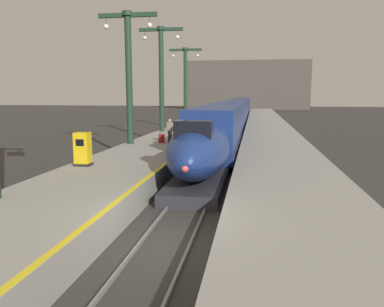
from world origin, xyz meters
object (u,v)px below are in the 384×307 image
(station_column_far, at_px, (161,69))
(rolling_suitcase, at_px, (162,139))
(station_column_distant, at_px, (185,78))
(ticket_machine_yellow, at_px, (83,150))
(station_column_mid, at_px, (129,65))
(highspeed_train_main, at_px, (235,113))
(passenger_near_edge, at_px, (170,129))

(station_column_far, distance_m, rolling_suitcase, 10.10)
(rolling_suitcase, bearing_deg, station_column_distant, 95.58)
(ticket_machine_yellow, bearing_deg, rolling_suitcase, 79.55)
(rolling_suitcase, bearing_deg, station_column_mid, -158.13)
(station_column_far, bearing_deg, station_column_distant, 90.00)
(ticket_machine_yellow, bearing_deg, highspeed_train_main, 80.77)
(highspeed_train_main, distance_m, rolling_suitcase, 25.47)
(station_column_mid, bearing_deg, passenger_near_edge, 17.36)
(station_column_far, bearing_deg, station_column_mid, -90.00)
(highspeed_train_main, bearing_deg, rolling_suitcase, -98.79)
(ticket_machine_yellow, bearing_deg, passenger_near_edge, 75.91)
(station_column_mid, relative_size, passenger_near_edge, 5.21)
(station_column_mid, height_order, ticket_machine_yellow, station_column_mid)
(station_column_mid, xyz_separation_m, rolling_suitcase, (2.01, 0.81, -5.02))
(highspeed_train_main, relative_size, rolling_suitcase, 77.64)
(station_column_distant, xyz_separation_m, passenger_near_edge, (2.61, -20.56, -4.40))
(station_column_mid, height_order, station_column_distant, station_column_distant)
(station_column_distant, xyz_separation_m, rolling_suitcase, (2.01, -20.57, -5.09))
(passenger_near_edge, bearing_deg, ticket_machine_yellow, -104.09)
(ticket_machine_yellow, bearing_deg, station_column_distant, 90.68)
(station_column_distant, bearing_deg, station_column_far, -90.00)
(station_column_far, relative_size, ticket_machine_yellow, 5.85)
(passenger_near_edge, bearing_deg, station_column_far, 107.37)
(highspeed_train_main, height_order, ticket_machine_yellow, highspeed_train_main)
(station_column_distant, height_order, rolling_suitcase, station_column_distant)
(station_column_mid, bearing_deg, highspeed_train_main, 77.20)
(rolling_suitcase, xyz_separation_m, ticket_machine_yellow, (-1.66, -8.99, 0.44))
(station_column_far, bearing_deg, rolling_suitcase, -76.48)
(station_column_mid, xyz_separation_m, ticket_machine_yellow, (0.35, -8.18, -4.58))
(station_column_mid, distance_m, passenger_near_edge, 5.12)
(passenger_near_edge, distance_m, ticket_machine_yellow, 9.28)
(highspeed_train_main, distance_m, station_column_far, 18.43)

